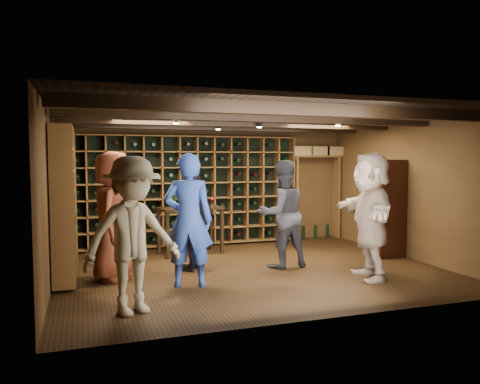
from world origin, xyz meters
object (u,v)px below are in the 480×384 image
object	(u,v)px
man_blue_shirt	(188,220)
tasting_table	(190,213)
display_cabinet	(385,210)
guest_beige	(370,215)
guest_red_floral	(113,216)
guest_woman_black	(195,222)
guest_khaki	(132,235)
man_grey_suit	(282,214)

from	to	relation	value
man_blue_shirt	tasting_table	size ratio (longest dim) A/B	1.48
display_cabinet	tasting_table	xyz separation A→B (m)	(-3.37, 1.33, -0.07)
man_blue_shirt	guest_beige	bearing A→B (deg)	-171.99
guest_red_floral	guest_beige	size ratio (longest dim) A/B	1.00
guest_woman_black	guest_khaki	size ratio (longest dim) A/B	0.86
guest_beige	tasting_table	size ratio (longest dim) A/B	1.50
guest_beige	guest_red_floral	bearing A→B (deg)	-93.09
guest_woman_black	tasting_table	size ratio (longest dim) A/B	1.24
guest_beige	tasting_table	distance (m)	3.41
man_grey_suit	tasting_table	distance (m)	1.96
guest_khaki	tasting_table	distance (m)	3.44
display_cabinet	guest_red_floral	world-z (taller)	guest_red_floral
man_blue_shirt	guest_beige	distance (m)	2.71
display_cabinet	guest_woman_black	xyz separation A→B (m)	(-3.58, 0.04, -0.07)
man_blue_shirt	tasting_table	distance (m)	2.28
man_grey_suit	guest_khaki	bearing A→B (deg)	26.77
guest_woman_black	tasting_table	bearing A→B (deg)	-134.67
display_cabinet	guest_woman_black	size ratio (longest dim) A/B	1.12
guest_red_floral	guest_beige	bearing A→B (deg)	-91.37
guest_woman_black	tasting_table	world-z (taller)	guest_woman_black
man_grey_suit	guest_khaki	world-z (taller)	guest_khaki
guest_red_floral	guest_woman_black	world-z (taller)	guest_red_floral
guest_khaki	display_cabinet	bearing A→B (deg)	1.52
display_cabinet	guest_woman_black	bearing A→B (deg)	179.44
guest_red_floral	guest_woman_black	distance (m)	1.32
man_grey_suit	man_blue_shirt	bearing A→B (deg)	16.17
guest_beige	man_blue_shirt	bearing A→B (deg)	-84.95
man_grey_suit	guest_woman_black	size ratio (longest dim) A/B	1.13
man_grey_suit	guest_beige	distance (m)	1.45
man_grey_suit	guest_khaki	xyz separation A→B (m)	(-2.58, -1.61, 0.03)
guest_beige	guest_woman_black	bearing A→B (deg)	-105.49
display_cabinet	man_grey_suit	size ratio (longest dim) A/B	0.99
man_grey_suit	tasting_table	bearing A→B (deg)	-57.17
man_grey_suit	guest_beige	size ratio (longest dim) A/B	0.93
man_grey_suit	tasting_table	world-z (taller)	man_grey_suit
guest_red_floral	man_grey_suit	bearing A→B (deg)	-75.05
guest_red_floral	guest_khaki	distance (m)	1.64
guest_khaki	guest_beige	xyz separation A→B (m)	(3.54, 0.52, 0.04)
man_blue_shirt	man_grey_suit	size ratio (longest dim) A/B	1.06
display_cabinet	guest_red_floral	size ratio (longest dim) A/B	0.92
man_grey_suit	guest_khaki	distance (m)	3.04
man_blue_shirt	guest_red_floral	bearing A→B (deg)	-18.63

